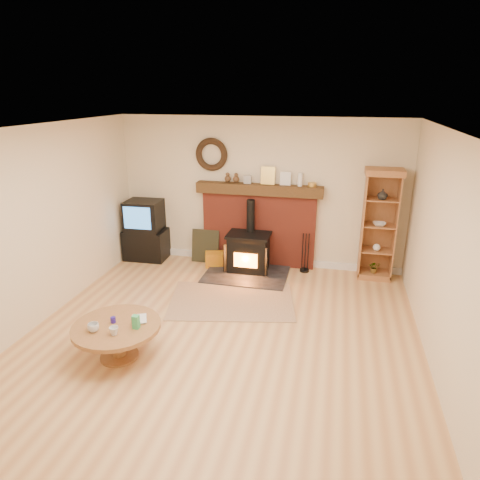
% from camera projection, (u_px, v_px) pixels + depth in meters
% --- Properties ---
extents(ground, '(5.50, 5.50, 0.00)m').
position_uv_depth(ground, '(218.00, 343.00, 5.38)').
color(ground, tan).
rests_on(ground, ground).
extents(room_shell, '(5.02, 5.52, 2.61)m').
position_uv_depth(room_shell, '(216.00, 209.00, 4.90)').
color(room_shell, beige).
rests_on(room_shell, ground).
extents(chimney_breast, '(2.20, 0.22, 1.78)m').
position_uv_depth(chimney_breast, '(259.00, 222.00, 7.56)').
color(chimney_breast, maroon).
rests_on(chimney_breast, ground).
extents(wood_stove, '(1.40, 1.00, 1.25)m').
position_uv_depth(wood_stove, '(248.00, 254.00, 7.37)').
color(wood_stove, black).
rests_on(wood_stove, ground).
extents(area_rug, '(2.05, 1.60, 0.01)m').
position_uv_depth(area_rug, '(232.00, 300.00, 6.45)').
color(area_rug, brown).
rests_on(area_rug, ground).
extents(tv_unit, '(0.78, 0.56, 1.11)m').
position_uv_depth(tv_unit, '(145.00, 231.00, 7.91)').
color(tv_unit, black).
rests_on(tv_unit, ground).
extents(curio_cabinet, '(0.59, 0.43, 1.85)m').
position_uv_depth(curio_cabinet, '(379.00, 225.00, 6.99)').
color(curio_cabinet, brown).
rests_on(curio_cabinet, ground).
extents(firelog_box, '(0.45, 0.35, 0.25)m').
position_uv_depth(firelog_box, '(217.00, 259.00, 7.69)').
color(firelog_box, gold).
rests_on(firelog_box, ground).
extents(leaning_painting, '(0.51, 0.14, 0.60)m').
position_uv_depth(leaning_painting, '(205.00, 246.00, 7.82)').
color(leaning_painting, black).
rests_on(leaning_painting, ground).
extents(fire_tools, '(0.16, 0.16, 0.70)m').
position_uv_depth(fire_tools, '(305.00, 264.00, 7.45)').
color(fire_tools, black).
rests_on(fire_tools, ground).
extents(coffee_table, '(1.02, 1.02, 0.59)m').
position_uv_depth(coffee_table, '(117.00, 331.00, 4.97)').
color(coffee_table, brown).
rests_on(coffee_table, ground).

